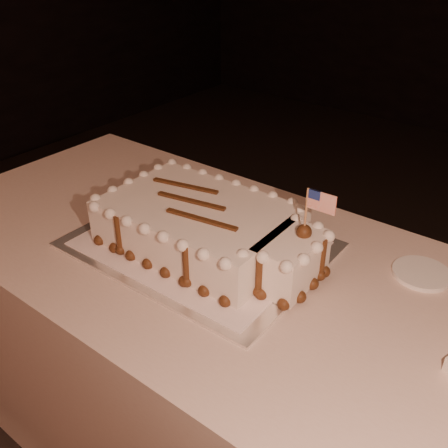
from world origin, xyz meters
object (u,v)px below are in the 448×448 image
Objects in this scene: cake_board at (199,245)px; sheet_cake at (209,228)px; banquet_table at (325,425)px; side_plate at (422,273)px.

cake_board is 1.05× the size of sheet_cake.
banquet_table is 17.89× the size of side_plate.
cake_board is 4.56× the size of side_plate.
banquet_table is at bearing -1.32° from cake_board.
side_plate is at bearing 23.47° from cake_board.
banquet_table is 0.55m from cake_board.
sheet_cake is at bearing 0.41° from cake_board.
sheet_cake reaches higher than cake_board.
cake_board is at bearing -178.57° from sheet_cake.
sheet_cake is 4.35× the size of side_plate.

